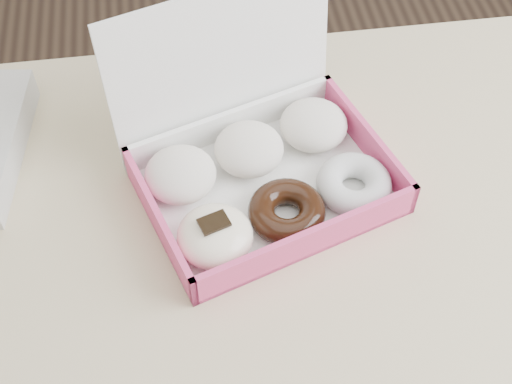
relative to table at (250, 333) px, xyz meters
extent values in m
cube|color=#CDB787|center=(0.00, 0.00, 0.06)|extent=(1.20, 0.80, 0.04)
cube|color=white|center=(0.04, 0.13, 0.08)|extent=(0.32, 0.27, 0.01)
cube|color=#DD4277|center=(0.07, 0.04, 0.10)|extent=(0.26, 0.09, 0.05)
cube|color=white|center=(0.01, 0.22, 0.10)|extent=(0.26, 0.09, 0.05)
cube|color=#DD4277|center=(-0.09, 0.09, 0.10)|extent=(0.07, 0.19, 0.05)
cube|color=#DD4277|center=(0.16, 0.17, 0.10)|extent=(0.07, 0.19, 0.05)
cube|color=white|center=(0.00, 0.24, 0.18)|extent=(0.26, 0.11, 0.20)
ellipsoid|color=white|center=(-0.06, 0.15, 0.11)|extent=(0.10, 0.10, 0.05)
ellipsoid|color=white|center=(0.02, 0.18, 0.11)|extent=(0.10, 0.10, 0.05)
ellipsoid|color=white|center=(0.11, 0.20, 0.11)|extent=(0.10, 0.10, 0.05)
ellipsoid|color=#FCEDCA|center=(-0.03, 0.06, 0.11)|extent=(0.10, 0.10, 0.05)
cube|color=black|center=(-0.03, 0.06, 0.13)|extent=(0.04, 0.03, 0.00)
torus|color=black|center=(0.05, 0.09, 0.10)|extent=(0.11, 0.11, 0.03)
torus|color=silver|center=(0.13, 0.12, 0.10)|extent=(0.11, 0.11, 0.03)
camera|label=1|loc=(-0.05, -0.36, 0.72)|focal=50.00mm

